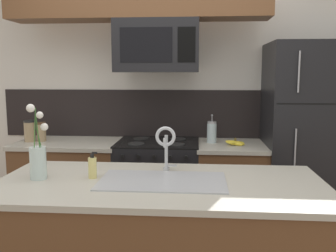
{
  "coord_description": "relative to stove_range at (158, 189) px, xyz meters",
  "views": [
    {
      "loc": [
        0.37,
        -2.52,
        1.56
      ],
      "look_at": [
        0.15,
        0.27,
        1.16
      ],
      "focal_mm": 40.0,
      "sensor_mm": 36.0,
      "label": 1
    }
  ],
  "objects": [
    {
      "name": "splash_band",
      "position": [
        -0.0,
        0.32,
        0.69
      ],
      "size": [
        3.25,
        0.01,
        0.48
      ],
      "primitive_type": "cube",
      "color": "black",
      "rests_on": "rear_partition"
    },
    {
      "name": "refrigerator",
      "position": [
        1.43,
        0.02,
        0.45
      ],
      "size": [
        0.9,
        0.74,
        1.82
      ],
      "color": "black",
      "rests_on": "ground"
    },
    {
      "name": "banana_bunch",
      "position": [
        0.71,
        -0.06,
        0.47
      ],
      "size": [
        0.19,
        0.13,
        0.08
      ],
      "color": "yellow",
      "rests_on": "back_counter_right"
    },
    {
      "name": "storage_jar_medium",
      "position": [
        -1.12,
        -0.0,
        0.54
      ],
      "size": [
        0.09,
        0.09,
        0.18
      ],
      "color": "#997F5B",
      "rests_on": "back_counter_left"
    },
    {
      "name": "microwave",
      "position": [
        0.0,
        -0.02,
        1.33
      ],
      "size": [
        0.74,
        0.4,
        0.46
      ],
      "color": "black"
    },
    {
      "name": "dish_soap_bottle",
      "position": [
        -0.28,
        -1.21,
        0.52
      ],
      "size": [
        0.06,
        0.05,
        0.16
      ],
      "color": "#DBCC75",
      "rests_on": "island_counter"
    },
    {
      "name": "rear_partition",
      "position": [
        0.3,
        0.38,
        0.84
      ],
      "size": [
        5.2,
        0.1,
        2.6
      ],
      "primitive_type": "cube",
      "color": "silver",
      "rests_on": "ground"
    },
    {
      "name": "stove_range",
      "position": [
        0.0,
        0.0,
        0.0
      ],
      "size": [
        0.76,
        0.64,
        0.93
      ],
      "color": "black",
      "rests_on": "ground"
    },
    {
      "name": "back_counter_left",
      "position": [
        -0.85,
        0.0,
        -0.01
      ],
      "size": [
        0.97,
        0.65,
        0.91
      ],
      "color": "brown",
      "rests_on": "ground"
    },
    {
      "name": "back_counter_right",
      "position": [
        0.68,
        0.0,
        -0.01
      ],
      "size": [
        0.63,
        0.65,
        0.91
      ],
      "color": "brown",
      "rests_on": "ground"
    },
    {
      "name": "flower_vase",
      "position": [
        -0.6,
        -1.26,
        0.57
      ],
      "size": [
        0.11,
        0.11,
        0.47
      ],
      "color": "silver",
      "rests_on": "island_counter"
    },
    {
      "name": "storage_jar_tall",
      "position": [
        -1.22,
        -0.03,
        0.55
      ],
      "size": [
        0.1,
        0.1,
        0.21
      ],
      "color": "#997F5B",
      "rests_on": "back_counter_left"
    },
    {
      "name": "kitchen_sink",
      "position": [
        0.16,
        -1.25,
        0.38
      ],
      "size": [
        0.76,
        0.44,
        0.16
      ],
      "color": "#ADAFB5",
      "rests_on": "island_counter"
    },
    {
      "name": "french_press",
      "position": [
        0.5,
        0.06,
        0.55
      ],
      "size": [
        0.09,
        0.09,
        0.27
      ],
      "color": "silver",
      "rests_on": "back_counter_right"
    },
    {
      "name": "sink_faucet",
      "position": [
        0.16,
        -1.03,
        0.65
      ],
      "size": [
        0.14,
        0.14,
        0.31
      ],
      "color": "#B7BABF",
      "rests_on": "island_counter"
    }
  ]
}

